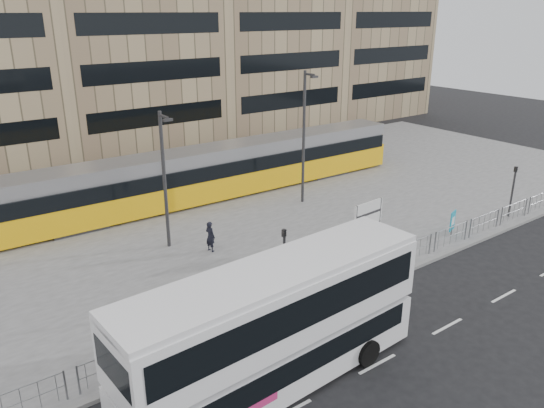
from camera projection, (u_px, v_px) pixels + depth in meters
ground at (340, 300)px, 22.87m from camera, size 120.00×120.00×0.00m
plaza at (203, 217)px, 31.91m from camera, size 64.00×24.00×0.15m
kerb at (340, 298)px, 22.89m from camera, size 64.00×0.25×0.17m
pedestrian_barrier at (366, 263)px, 24.03m from camera, size 32.07×0.07×1.10m
road_markings at (431, 335)px, 20.41m from camera, size 62.00×0.12×0.01m
double_decker_bus at (276, 324)px, 16.96m from camera, size 10.93×3.17×4.33m
tram at (216, 172)px, 34.61m from camera, size 28.64×3.24×3.37m
station_sign at (368, 216)px, 27.26m from camera, size 2.11×0.24×2.43m
ad_panel at (453, 221)px, 28.88m from camera, size 0.71×0.28×1.38m
pedestrian at (210, 236)px, 26.92m from camera, size 0.51×0.66×1.61m
traffic_light_west at (284, 254)px, 22.30m from camera, size 0.22×0.24×3.10m
traffic_light_east at (513, 185)px, 31.09m from camera, size 0.18×0.22×3.10m
lamp_post_west at (165, 175)px, 26.38m from camera, size 0.45×1.04×7.09m
lamp_post_east at (304, 133)px, 32.61m from camera, size 0.45×1.04×8.27m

